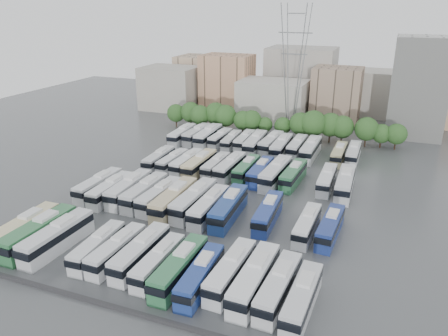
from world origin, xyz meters
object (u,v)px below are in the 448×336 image
at_px(bus_r1_s0, 98,185).
at_px(bus_r3_s0, 182,135).
at_px(bus_r0_s6, 140,252).
at_px(bus_r3_s8, 281,146).
at_px(bus_r3_s13, 353,153).
at_px(bus_r2_s6, 230,167).
at_px(bus_r0_s12, 278,287).
at_px(bus_r1_s10, 268,213).
at_px(bus_r0_s10, 231,271).
at_px(bus_r3_s10, 311,149).
at_px(bus_r0_s0, 24,229).
at_px(bus_r3_s2, 208,136).
at_px(bus_r3_s1, 197,134).
at_px(apartment_tower, 419,87).
at_px(bus_r0_s4, 98,246).
at_px(bus_r1_s7, 209,206).
at_px(bus_r2_s12, 327,179).
at_px(bus_r0_s2, 57,237).
at_px(bus_r0_s13, 302,298).
at_px(bus_r1_s3, 145,192).
at_px(bus_r2_s3, 187,162).
at_px(bus_r0_s9, 200,275).
at_px(bus_r1_s13, 330,227).
at_px(bus_r3_s6, 255,143).
at_px(bus_r2_s5, 216,166).
at_px(bus_r0_s5, 117,250).
at_px(bus_r0_s11, 254,279).
at_px(bus_r2_s4, 199,164).
at_px(bus_r2_s8, 260,172).
at_px(bus_r1_s1, 111,190).
at_px(bus_r2_s13, 345,183).
at_px(bus_r3_s9, 297,146).
at_px(bus_r0_s8, 179,267).
at_px(bus_r2_s7, 247,169).
at_px(bus_r2_s10, 293,175).
at_px(bus_r2_s9, 276,173).
at_px(bus_r1_s2, 129,189).
at_px(bus_r0_s1, 39,232).
at_px(bus_r3_s7, 271,143).
at_px(bus_r3_s3, 220,138).
at_px(bus_r2_s1, 159,159).

xyz_separation_m(bus_r1_s0, bus_r3_s0, (-0.21, 35.53, 0.05)).
height_order(bus_r0_s6, bus_r3_s8, bus_r3_s8).
bearing_deg(bus_r3_s13, bus_r2_s6, -141.16).
bearing_deg(bus_r0_s12, bus_r1_s10, 112.38).
distance_m(bus_r0_s10, bus_r3_s10, 52.56).
distance_m(bus_r0_s0, bus_r3_s2, 55.44).
height_order(bus_r3_s1, bus_r3_s10, bus_r3_s10).
bearing_deg(apartment_tower, bus_r0_s4, -117.11).
bearing_deg(bus_r1_s7, bus_r2_s12, 50.06).
bearing_deg(bus_r0_s2, bus_r0_s13, 0.58).
height_order(bus_r1_s3, bus_r3_s8, bus_r3_s8).
height_order(apartment_tower, bus_r0_s6, apartment_tower).
relative_size(bus_r2_s3, bus_r3_s8, 0.91).
bearing_deg(bus_r0_s9, bus_r1_s13, 52.50).
bearing_deg(bus_r3_s6, bus_r2_s5, -103.10).
bearing_deg(bus_r3_s1, bus_r2_s6, -47.74).
bearing_deg(bus_r3_s13, bus_r2_s5, -144.84).
distance_m(bus_r0_s2, bus_r0_s5, 9.93).
bearing_deg(bus_r0_s11, bus_r2_s4, 125.12).
relative_size(apartment_tower, bus_r0_s0, 2.00).
distance_m(bus_r2_s5, bus_r2_s12, 23.11).
height_order(bus_r2_s6, bus_r2_s8, bus_r2_s6).
bearing_deg(bus_r0_s5, bus_r1_s1, 128.59).
xyz_separation_m(bus_r0_s13, bus_r2_s5, (-26.21, 37.15, -0.09)).
distance_m(bus_r0_s6, bus_r2_s5, 35.68).
xyz_separation_m(bus_r0_s6, bus_r0_s9, (9.86, -1.81, -0.11)).
xyz_separation_m(bus_r3_s6, bus_r3_s8, (6.54, -0.21, -0.04)).
bearing_deg(bus_r2_s13, bus_r2_s3, 178.87).
height_order(bus_r0_s13, bus_r1_s7, bus_r1_s7).
bearing_deg(bus_r2_s5, bus_r1_s10, -46.17).
height_order(bus_r2_s5, bus_r3_s9, bus_r3_s9).
bearing_deg(bus_r2_s4, bus_r0_s8, -68.53).
distance_m(bus_r2_s7, bus_r3_s8, 16.79).
relative_size(bus_r2_s4, bus_r3_s0, 1.01).
xyz_separation_m(bus_r2_s5, bus_r2_s10, (16.52, 0.50, 0.14)).
bearing_deg(bus_r3_s10, bus_r0_s11, -85.88).
height_order(bus_r0_s10, bus_r2_s7, bus_r0_s10).
xyz_separation_m(bus_r1_s13, bus_r2_s9, (-13.53, 18.04, 0.31)).
height_order(apartment_tower, bus_r3_s10, apartment_tower).
bearing_deg(bus_r3_s2, bus_r1_s2, -91.24).
relative_size(bus_r0_s1, bus_r0_s5, 1.17).
distance_m(bus_r0_s11, bus_r3_s7, 56.35).
height_order(bus_r2_s8, bus_r3_s2, bus_r3_s2).
xyz_separation_m(bus_r3_s3, bus_r3_s13, (32.81, -0.32, 0.11)).
xyz_separation_m(bus_r0_s11, bus_r3_s6, (-16.68, 53.01, 0.01)).
bearing_deg(bus_r3_s8, bus_r2_s1, -143.19).
xyz_separation_m(bus_r2_s10, bus_r3_s0, (-33.17, 17.02, 0.05)).
xyz_separation_m(bus_r0_s6, bus_r3_s6, (-0.18, 52.73, 0.12)).
distance_m(bus_r2_s1, bus_r3_s1, 19.98).
relative_size(bus_r2_s1, bus_r2_s5, 1.03).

